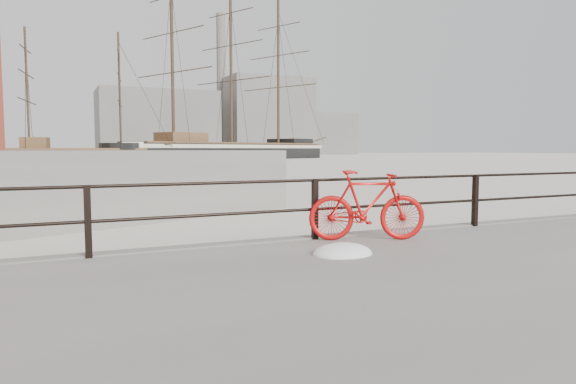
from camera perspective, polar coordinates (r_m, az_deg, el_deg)
name	(u,v)px	position (r m, az deg, el deg)	size (l,w,h in m)	color
ground	(468,242)	(10.78, 19.38, -5.31)	(400.00, 400.00, 0.00)	white
guardrail	(475,200)	(10.56, 20.07, -0.88)	(28.00, 0.10, 1.00)	black
bicycle	(367,205)	(8.46, 8.78, -1.48)	(1.90, 0.28, 1.15)	red
barque_black	(232,159)	(93.69, -6.26, 3.64)	(57.01, 18.66, 32.47)	black
schooner_mid	(77,162)	(79.22, -22.41, 3.10)	(26.75, 11.32, 19.44)	silver
industrial_west	(157,124)	(150.29, -14.32, 7.37)	(32.00, 18.00, 18.00)	gray
industrial_mid	(266,117)	(165.18, -2.51, 8.31)	(26.00, 20.00, 24.00)	gray
industrial_east	(321,134)	(179.33, 3.74, 6.43)	(20.00, 16.00, 14.00)	gray
smokestack	(221,85)	(166.39, -7.43, 11.71)	(2.80, 2.80, 44.00)	gray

